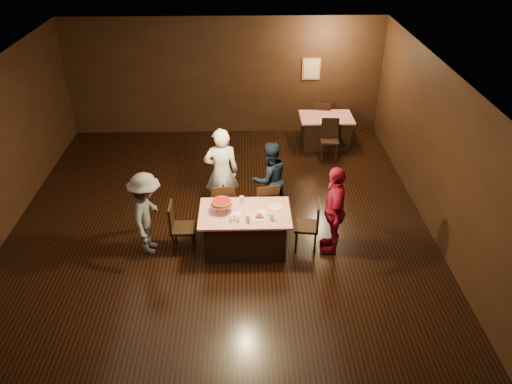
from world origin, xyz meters
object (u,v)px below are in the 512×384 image
diner_white_jacket (222,172)px  chair_far_left (224,204)px  main_table (245,230)px  back_table (325,131)px  chair_back_near (330,140)px  diner_navy_hoodie (270,179)px  chair_end_left (183,227)px  glass_front_right (271,217)px  plate_empty (276,207)px  chair_back_far (322,118)px  diner_red_shirt (334,210)px  diner_grey_knit (147,214)px  glass_front_left (248,219)px  glass_back (242,200)px  pizza_stand (222,202)px  chair_end_right (307,225)px  chair_far_right (266,203)px

diner_white_jacket → chair_far_left: bearing=88.7°
main_table → chair_far_left: chair_far_left is taller
back_table → chair_back_near: (0.00, -0.70, 0.09)m
back_table → diner_navy_hoodie: size_ratio=0.84×
chair_end_left → glass_front_right: (1.55, -0.25, 0.37)m
chair_end_left → plate_empty: bearing=-85.2°
plate_empty → diner_white_jacket: bearing=133.9°
chair_far_left → chair_back_near: size_ratio=1.00×
chair_back_far → diner_red_shirt: size_ratio=0.57×
chair_back_far → plate_empty: 4.90m
chair_far_left → diner_red_shirt: size_ratio=0.57×
back_table → diner_grey_knit: 5.66m
diner_white_jacket → diner_red_shirt: bearing=141.5°
chair_back_near → diner_white_jacket: bearing=-131.7°
diner_grey_knit → glass_front_left: bearing=-96.7°
plate_empty → glass_back: bearing=166.0°
glass_front_left → glass_front_right: size_ratio=1.00×
glass_front_right → chair_far_left: bearing=130.4°
chair_far_left → diner_red_shirt: diner_red_shirt is taller
diner_navy_hoodie → pizza_stand: (-0.89, -1.10, 0.18)m
back_table → chair_end_left: chair_end_left is taller
chair_back_far → pizza_stand: (-2.45, -4.76, 0.48)m
chair_far_left → chair_back_far: bearing=-124.8°
chair_end_right → glass_front_left: (-1.05, -0.30, 0.37)m
chair_end_right → glass_back: size_ratio=6.79×
back_table → pizza_stand: pizza_stand is taller
chair_back_near → plate_empty: (-1.50, -3.36, 0.30)m
chair_back_far → chair_back_near: bearing=103.4°
back_table → glass_front_right: bearing=-109.7°
chair_far_right → glass_front_left: size_ratio=6.79×
chair_back_far → diner_grey_knit: size_ratio=0.61×
chair_far_left → chair_end_left: bearing=43.3°
glass_front_left → chair_back_far: bearing=68.6°
back_table → glass_back: glass_back is taller
chair_end_right → glass_front_right: size_ratio=6.79×
chair_far_right → diner_grey_knit: size_ratio=0.61×
chair_end_left → diner_white_jacket: (0.66, 1.18, 0.44)m
chair_back_far → glass_front_right: size_ratio=6.79×
chair_far_right → chair_end_right: bearing=122.6°
diner_grey_knit → glass_front_right: size_ratio=11.13×
main_table → back_table: 4.68m
main_table → chair_end_left: chair_end_left is taller
chair_far_right → chair_back_far: (1.65, 4.06, 0.00)m
diner_red_shirt → glass_front_left: (-1.50, -0.24, 0.00)m
chair_far_left → pizza_stand: (-0.00, -0.70, 0.48)m
chair_back_far → plate_empty: size_ratio=3.80×
chair_end_left → pizza_stand: pizza_stand is taller
diner_white_jacket → plate_empty: 1.43m
plate_empty → chair_back_far: bearing=72.2°
chair_far_right → diner_red_shirt: 1.46m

